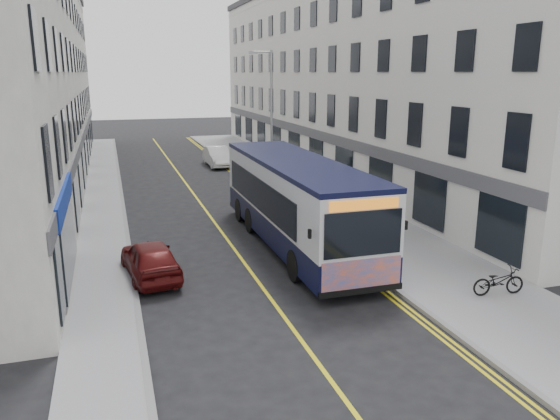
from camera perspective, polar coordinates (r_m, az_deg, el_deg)
ground at (r=17.33m, az=-1.16°, el=-9.02°), size 140.00×140.00×0.00m
pavement_east at (r=30.09m, az=3.88°, el=1.15°), size 4.50×64.00×0.12m
pavement_west at (r=28.13m, az=-18.01°, el=-0.44°), size 2.00×64.00×0.12m
kerb_east at (r=29.36m, az=-0.21°, el=0.87°), size 0.18×64.00×0.13m
kerb_west at (r=28.13m, az=-15.98°, el=-0.28°), size 0.18×64.00×0.13m
road_centre_line at (r=28.49m, az=-7.92°, el=0.19°), size 0.12×64.00×0.01m
road_dbl_yellow_inner at (r=29.25m, az=-1.06°, el=0.69°), size 0.10×64.00×0.01m
road_dbl_yellow_outer at (r=29.31m, az=-0.68°, el=0.72°), size 0.10×64.00×0.01m
terrace_east at (r=39.64m, az=6.50°, el=13.63°), size 6.00×46.00×13.00m
terrace_west at (r=36.59m, az=-25.18°, el=12.37°), size 6.00×46.00×13.00m
streetlamp at (r=30.63m, az=-1.03°, el=9.61°), size 1.32×0.18×8.00m
city_bus at (r=21.64m, az=1.67°, el=1.08°), size 2.82×12.10×3.52m
bicycle at (r=18.30m, az=21.87°, el=-6.91°), size 1.74×0.78×0.88m
pedestrian_near at (r=28.48m, az=1.62°, el=2.19°), size 0.59×0.40×1.58m
pedestrian_far at (r=32.34m, az=4.75°, el=3.81°), size 0.95×0.78×1.82m
car_white at (r=41.19m, az=-6.54°, el=5.57°), size 1.58×4.39×1.44m
car_maroon at (r=19.16m, az=-13.42°, el=-4.97°), size 2.04×4.07×1.33m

